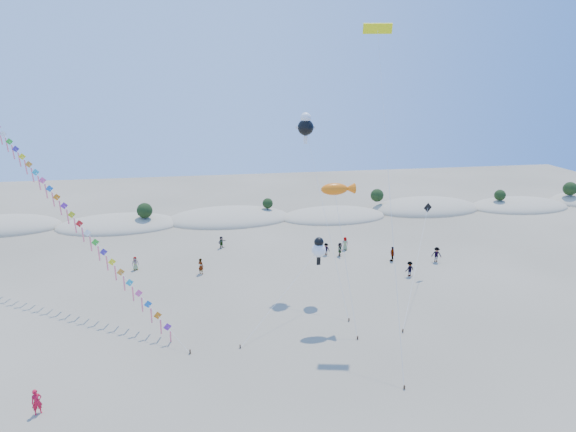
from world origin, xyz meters
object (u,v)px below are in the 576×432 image
Objects in this scene: parafoil_kite at (378,35)px; flyer_foreground at (37,402)px; kite_train at (65,207)px; fish_kite at (338,189)px.

parafoil_kite reaches higher than flyer_foreground.
flyer_foreground is at bearing -84.02° from kite_train.
flyer_foreground is at bearing -155.41° from fish_kite.
kite_train is 1.87× the size of fish_kite.
flyer_foreground is (1.85, -17.66, -8.30)m from kite_train.
kite_train is 13.04× the size of flyer_foreground.
kite_train is 32.01m from parafoil_kite.
parafoil_kite reaches higher than fish_kite.
parafoil_kite is (3.11, 0.63, 12.52)m from fish_kite.
kite_train is 0.91× the size of parafoil_kite.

